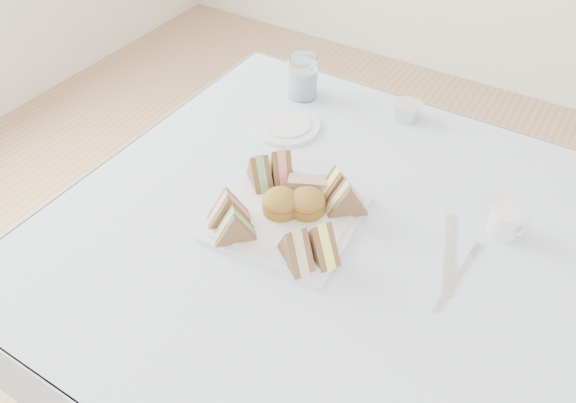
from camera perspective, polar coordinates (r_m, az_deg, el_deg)
The scene contains 20 objects.
table at distance 1.38m, azimuth 3.12°, elevation -13.57°, with size 0.90×0.90×0.74m, color brown.
tablecloth at distance 1.09m, azimuth 3.85°, elevation -2.66°, with size 1.02×1.02×0.01m, color silver.
serving_plate at distance 1.10m, azimuth -0.00°, elevation -1.69°, with size 0.26×0.26×0.01m, color silver.
sandwich_fl_a at distance 1.06m, azimuth -6.10°, elevation -0.55°, with size 0.08×0.04×0.07m, color brown, non-canonical shape.
sandwich_fl_b at distance 1.03m, azimuth -5.45°, elevation -2.29°, with size 0.08×0.04×0.07m, color brown, non-canonical shape.
sandwich_fr_a at distance 1.00m, azimuth 3.33°, elevation -3.83°, with size 0.09×0.04×0.08m, color brown, non-canonical shape.
sandwich_fr_b at distance 0.98m, azimuth 0.82°, elevation -4.44°, with size 0.09×0.04×0.08m, color brown, non-canonical shape.
sandwich_bl_a at distance 1.14m, azimuth -2.91°, elevation 3.27°, with size 0.08×0.04×0.07m, color brown, non-canonical shape.
sandwich_bl_b at distance 1.15m, azimuth -0.70°, elevation 3.78°, with size 0.08×0.04×0.07m, color brown, non-canonical shape.
sandwich_br_a at distance 1.08m, azimuth 5.98°, elevation 0.46°, with size 0.08×0.04×0.07m, color brown, non-canonical shape.
sandwich_br_b at distance 1.11m, azimuth 5.04°, elevation 1.92°, with size 0.08×0.04×0.07m, color brown, non-canonical shape.
scone_left at distance 1.08m, azimuth -0.77°, elevation -0.10°, with size 0.07×0.07×0.05m, color brown.
scone_right at distance 1.08m, azimuth 1.96°, elevation -0.09°, with size 0.07×0.07×0.05m, color brown.
pastry_slice at distance 1.13m, azimuth 1.97°, elevation 1.62°, with size 0.08×0.03×0.04m, color beige.
side_plate at distance 1.34m, azimuth -0.17°, elevation 7.70°, with size 0.16×0.16×0.01m, color silver.
water_glass at distance 1.43m, azimuth 1.53°, elevation 12.52°, with size 0.07×0.07×0.11m, color white.
tea_strainer at distance 1.39m, azimuth 12.04°, elevation 8.90°, with size 0.07×0.07×0.04m, color silver.
knife at distance 1.08m, azimuth 16.04°, elevation -5.02°, with size 0.02×0.21×0.00m, color silver.
fork at distance 1.03m, azimuth 16.50°, elevation -7.85°, with size 0.01×0.16×0.00m, color silver.
creamer_jug at distance 1.14m, azimuth 21.21°, elevation -1.84°, with size 0.06×0.06×0.05m, color silver.
Camera 1 is at (0.34, -0.69, 1.52)m, focal length 35.00 mm.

